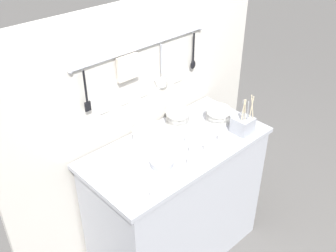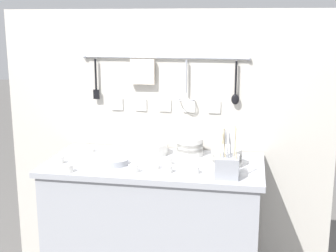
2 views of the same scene
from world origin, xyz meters
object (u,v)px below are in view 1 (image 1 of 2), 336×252
cup_edge_far (122,190)px  cup_back_right (155,194)px  cup_mid_row (222,138)px  bowl_stack_nested_right (218,115)px  plate_stack (151,135)px  cup_beside_plates (193,149)px  cup_back_left (191,161)px  steel_mixing_bowl (162,162)px  cutlery_caddy (243,125)px  bowl_stack_tall_left (177,117)px  cup_edge_near (108,162)px  cup_front_right (189,140)px  cup_front_left (208,147)px

cup_edge_far → cup_back_right: bearing=-52.0°
cup_mid_row → bowl_stack_nested_right: bearing=47.1°
plate_stack → cup_edge_far: (-0.42, -0.26, -0.01)m
cup_beside_plates → cup_back_left: bearing=-140.9°
cup_back_right → cup_edge_far: 0.17m
steel_mixing_bowl → cup_back_left: bearing=-41.6°
cutlery_caddy → cup_edge_far: cutlery_caddy is taller
cup_back_right → cutlery_caddy: bearing=4.6°
cup_back_right → cup_back_left: bearing=10.1°
bowl_stack_tall_left → cup_beside_plates: 0.32m
plate_stack → cup_back_left: (0.00, -0.34, -0.01)m
steel_mixing_bowl → cup_edge_far: cup_edge_far is taller
cup_beside_plates → cup_back_right: (-0.42, -0.13, 0.00)m
cup_mid_row → cup_edge_near: 0.70m
cup_beside_plates → cup_edge_near: (-0.44, 0.24, 0.00)m
cup_back_right → steel_mixing_bowl: bearing=39.9°
bowl_stack_nested_right → cup_back_right: bearing=-161.9°
cup_mid_row → steel_mixing_bowl: bearing=170.0°
cup_front_right → bowl_stack_tall_left: bearing=65.0°
plate_stack → steel_mixing_bowl: bearing=-117.8°
cup_mid_row → cup_back_left: 0.30m
cup_front_right → cup_edge_near: same height
steel_mixing_bowl → cup_mid_row: bearing=-10.0°
steel_mixing_bowl → cup_front_right: (0.27, 0.05, 0.00)m
cup_edge_far → cup_front_right: bearing=8.2°
steel_mixing_bowl → cup_front_right: bearing=9.7°
bowl_stack_tall_left → cup_front_right: (-0.09, -0.20, -0.03)m
bowl_stack_tall_left → cup_back_right: bearing=-143.7°
cup_front_right → cup_front_left: size_ratio=1.00×
bowl_stack_tall_left → cutlery_caddy: (0.23, -0.35, 0.01)m
cup_back_right → cup_mid_row: size_ratio=1.00×
plate_stack → cup_front_right: 0.23m
bowl_stack_nested_right → cutlery_caddy: (0.01, -0.19, 0.01)m
steel_mixing_bowl → cup_edge_far: (-0.30, -0.04, 0.00)m
cup_edge_near → plate_stack: bearing=3.6°
steel_mixing_bowl → cup_front_left: (0.29, -0.08, 0.00)m
bowl_stack_tall_left → cup_edge_near: (-0.58, -0.04, -0.03)m
bowl_stack_nested_right → steel_mixing_bowl: size_ratio=1.18×
bowl_stack_nested_right → cup_edge_far: (-0.88, -0.12, -0.03)m
cup_front_left → cup_back_left: bearing=-170.8°
bowl_stack_nested_right → bowl_stack_tall_left: size_ratio=1.06×
cup_front_left → cup_edge_far: same height
plate_stack → cup_beside_plates: (0.10, -0.26, -0.01)m
cutlery_caddy → cup_beside_plates: 0.38m
bowl_stack_nested_right → steel_mixing_bowl: bearing=-171.5°
plate_stack → cup_front_right: size_ratio=4.51×
bowl_stack_tall_left → cup_edge_near: bowl_stack_tall_left is taller
cup_back_left → bowl_stack_tall_left: bearing=56.3°
plate_stack → cup_front_left: plate_stack is taller
cup_back_right → cup_mid_row: (0.63, 0.09, 0.00)m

